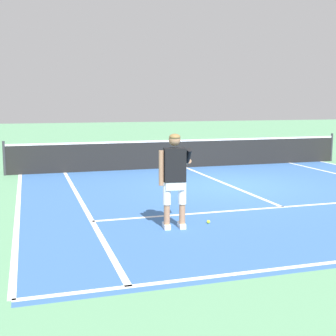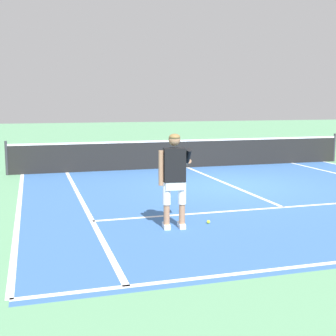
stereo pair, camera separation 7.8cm
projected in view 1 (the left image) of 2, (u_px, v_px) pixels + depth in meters
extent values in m
plane|color=#609E70|center=(231.00, 186.00, 12.52)|extent=(80.00, 80.00, 0.00)
cube|color=#3866A8|center=(249.00, 194.00, 11.48)|extent=(10.98, 10.09, 0.00)
cube|color=white|center=(282.00, 207.00, 10.01)|extent=(8.23, 0.10, 0.01)
cube|color=white|center=(223.00, 183.00, 13.04)|extent=(0.10, 6.40, 0.01)
cube|color=white|center=(83.00, 204.00, 10.29)|extent=(0.10, 9.69, 0.01)
cube|color=white|center=(18.00, 208.00, 9.89)|extent=(0.10, 9.69, 0.01)
cylinder|color=#333338|center=(4.00, 158.00, 14.27)|extent=(0.08, 0.08, 1.07)
cylinder|color=#333338|center=(331.00, 147.00, 17.72)|extent=(0.08, 0.08, 1.07)
cube|color=black|center=(185.00, 154.00, 16.00)|extent=(11.84, 0.02, 0.91)
cube|color=white|center=(186.00, 141.00, 15.94)|extent=(11.84, 0.03, 0.06)
cube|color=white|center=(166.00, 226.00, 8.33)|extent=(0.14, 0.29, 0.09)
cube|color=white|center=(182.00, 225.00, 8.38)|extent=(0.14, 0.29, 0.09)
cylinder|color=#A37556|center=(167.00, 214.00, 8.26)|extent=(0.11, 0.11, 0.36)
cylinder|color=silver|center=(167.00, 193.00, 8.20)|extent=(0.14, 0.14, 0.41)
cylinder|color=#A37556|center=(182.00, 214.00, 8.30)|extent=(0.11, 0.11, 0.36)
cylinder|color=silver|center=(182.00, 193.00, 8.25)|extent=(0.14, 0.14, 0.41)
cube|color=silver|center=(175.00, 184.00, 8.20)|extent=(0.36, 0.24, 0.20)
cube|color=black|center=(175.00, 165.00, 8.15)|extent=(0.40, 0.26, 0.60)
cylinder|color=#A37556|center=(161.00, 168.00, 8.12)|extent=(0.09, 0.09, 0.62)
cylinder|color=black|center=(188.00, 156.00, 8.27)|extent=(0.12, 0.27, 0.29)
cylinder|color=#A37556|center=(188.00, 162.00, 8.50)|extent=(0.11, 0.30, 0.14)
sphere|color=#A37556|center=(175.00, 140.00, 8.10)|extent=(0.21, 0.21, 0.21)
ellipsoid|color=olive|center=(175.00, 137.00, 8.07)|extent=(0.22, 0.22, 0.12)
cylinder|color=#232326|center=(186.00, 162.00, 8.72)|extent=(0.06, 0.20, 0.03)
cylinder|color=red|center=(184.00, 161.00, 8.87)|extent=(0.04, 0.10, 0.02)
torus|color=red|center=(182.00, 160.00, 9.05)|extent=(0.06, 0.30, 0.30)
cylinder|color=silver|center=(182.00, 160.00, 9.05)|extent=(0.04, 0.25, 0.25)
sphere|color=#CCE02D|center=(208.00, 222.00, 8.67)|extent=(0.07, 0.07, 0.07)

